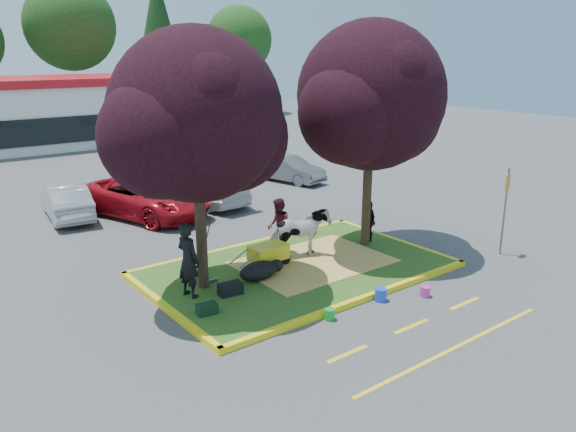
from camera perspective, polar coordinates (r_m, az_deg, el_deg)
ground at (r=16.07m, az=0.94°, el=-5.65°), size 90.00×90.00×0.00m
median_island at (r=16.04m, az=0.94°, el=-5.40°), size 8.00×5.00×0.15m
curb_near at (r=14.27m, az=7.46°, el=-8.41°), size 8.30×0.16×0.15m
curb_far at (r=18.00m, az=-4.17°, el=-2.97°), size 8.30×0.16×0.15m
curb_left at (r=14.08m, az=-12.35°, el=-9.04°), size 0.16×5.30×0.15m
curb_right at (r=18.70m, az=10.80°, el=-2.48°), size 0.16×5.30×0.15m
straw_bedding at (r=16.36m, az=2.60°, el=-4.66°), size 4.20×3.00×0.01m
tree_purple_left at (r=13.77m, az=-9.20°, el=9.22°), size 5.06×4.20×6.51m
tree_purple_right at (r=17.05m, az=8.50°, el=11.28°), size 5.30×4.40×6.82m
fire_lane_stripe_a at (r=12.03m, az=6.06°, el=-13.77°), size 1.10×0.12×0.01m
fire_lane_stripe_b at (r=13.34m, az=12.43°, el=-10.89°), size 1.10×0.12×0.01m
fire_lane_stripe_c at (r=14.80m, az=17.52°, el=-8.46°), size 1.10×0.12×0.01m
fire_lane_long at (r=12.70m, az=16.64°, el=-12.68°), size 6.00×0.10×0.01m
retail_building at (r=41.38m, az=-21.87°, el=10.01°), size 20.40×8.40×4.40m
treeline at (r=50.40m, az=-26.65°, el=16.69°), size 46.58×7.80×14.63m
cow at (r=16.47m, az=1.18°, el=-1.79°), size 1.91×1.26×1.48m
calf at (r=15.06m, az=-2.98°, el=-5.58°), size 1.31×1.04×0.50m
handler at (r=14.04m, az=-10.09°, el=-4.42°), size 0.60×0.78×1.90m
visitor_a at (r=16.79m, az=-0.97°, el=-1.04°), size 0.97×1.04×1.70m
visitor_b at (r=18.13m, az=8.20°, el=-0.50°), size 0.55×0.84×1.33m
wheelbarrow at (r=15.67m, az=-1.97°, el=-3.73°), size 1.90×0.67×0.71m
gear_bag_dark at (r=14.27m, az=-5.87°, el=-7.37°), size 0.62×0.38×0.30m
gear_bag_green at (r=13.35m, az=-8.23°, el=-9.32°), size 0.51×0.36×0.25m
sign_post at (r=18.12m, az=21.25°, el=1.39°), size 0.37×0.13×2.71m
bucket_green at (r=13.32m, az=4.24°, el=-9.93°), size 0.31×0.31×0.27m
bucket_pink at (r=14.87m, az=13.75°, el=-7.47°), size 0.32×0.32×0.27m
bucket_blue at (r=14.40m, az=9.38°, el=-7.88°), size 0.37×0.37×0.33m
car_silver at (r=22.52m, az=-21.60°, el=1.41°), size 1.86×4.09×1.30m
car_red at (r=21.88m, az=-14.42°, el=1.93°), size 4.19×5.99×1.52m
car_white at (r=23.26m, az=-8.35°, el=2.90°), size 2.17×4.72×1.34m
car_grey at (r=26.93m, az=0.08°, el=4.78°), size 2.11×3.88×1.21m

